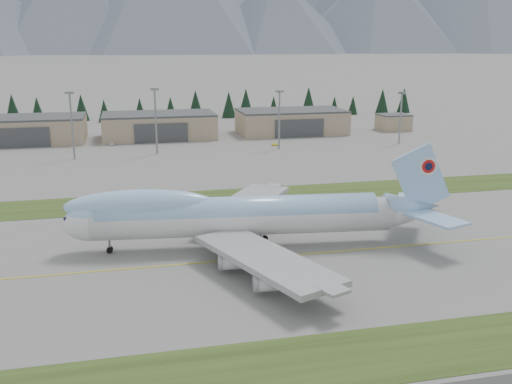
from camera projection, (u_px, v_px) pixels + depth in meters
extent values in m
plane|color=slate|center=(283.00, 256.00, 111.81)|extent=(7000.00, 7000.00, 0.00)
cube|color=#2D4117|center=(359.00, 357.00, 75.98)|extent=(400.00, 14.00, 0.08)
cube|color=#2D4117|center=(239.00, 197.00, 154.25)|extent=(400.00, 18.00, 0.08)
cube|color=gold|center=(283.00, 256.00, 111.81)|extent=(400.00, 0.40, 0.02)
cylinder|color=silver|center=(244.00, 218.00, 114.98)|extent=(60.61, 13.63, 6.99)
cylinder|color=#98C7F9|center=(238.00, 212.00, 114.53)|extent=(56.28, 12.62, 6.45)
ellipsoid|color=silver|center=(91.00, 223.00, 111.75)|extent=(11.89, 8.19, 6.99)
ellipsoid|color=#98C7F9|center=(91.00, 217.00, 111.42)|extent=(9.95, 6.93, 5.92)
ellipsoid|color=#98C7F9|center=(140.00, 205.00, 111.94)|extent=(30.15, 9.19, 6.45)
cube|color=#0C1433|center=(71.00, 217.00, 110.99)|extent=(2.60, 3.03, 1.39)
cone|color=silver|center=(413.00, 213.00, 118.78)|extent=(13.58, 8.24, 6.85)
cone|color=#98C7F9|center=(414.00, 207.00, 118.45)|extent=(12.45, 7.51, 6.24)
cube|color=#98C7F9|center=(421.00, 178.00, 117.03)|extent=(13.01, 2.09, 14.84)
cylinder|color=silver|center=(427.00, 166.00, 116.93)|extent=(3.87, 0.64, 3.87)
cylinder|color=red|center=(427.00, 165.00, 117.03)|extent=(2.80, 0.52, 2.80)
cylinder|color=#0C1433|center=(426.00, 165.00, 117.13)|extent=(1.63, 0.39, 1.61)
cube|color=#98C7F9|center=(412.00, 201.00, 125.05)|extent=(11.67, 13.46, 0.49)
cube|color=#98C7F9|center=(436.00, 219.00, 112.65)|extent=(9.89, 13.27, 0.49)
cube|color=#9A9CA1|center=(246.00, 203.00, 132.75)|extent=(26.64, 32.39, 1.08)
cube|color=#9A9CA1|center=(265.00, 259.00, 98.65)|extent=(21.38, 33.75, 1.08)
cylinder|color=silver|center=(226.00, 218.00, 128.61)|extent=(5.85, 3.29, 2.69)
cylinder|color=silver|center=(245.00, 205.00, 138.78)|extent=(5.85, 3.29, 2.69)
cylinder|color=silver|center=(235.00, 262.00, 102.78)|extent=(5.85, 3.29, 2.69)
cylinder|color=silver|center=(272.00, 283.00, 93.73)|extent=(5.85, 3.29, 2.69)
cylinder|color=gray|center=(110.00, 246.00, 113.36)|extent=(0.52, 0.52, 2.58)
cylinder|color=gray|center=(235.00, 236.00, 119.14)|extent=(0.67, 0.67, 2.80)
cylinder|color=gray|center=(237.00, 247.00, 112.94)|extent=(0.67, 0.67, 2.80)
cylinder|color=gray|center=(260.00, 235.00, 119.71)|extent=(0.67, 0.67, 2.80)
cylinder|color=gray|center=(264.00, 246.00, 113.51)|extent=(0.67, 0.67, 2.80)
cylinder|color=black|center=(110.00, 250.00, 113.12)|extent=(1.22, 0.51, 1.18)
cylinder|color=black|center=(110.00, 249.00, 113.95)|extent=(1.22, 0.51, 1.18)
cylinder|color=black|center=(235.00, 239.00, 119.33)|extent=(1.34, 0.68, 1.29)
cylinder|color=black|center=(237.00, 250.00, 113.13)|extent=(1.34, 0.68, 1.29)
cylinder|color=black|center=(260.00, 238.00, 119.91)|extent=(1.34, 0.68, 1.29)
cylinder|color=black|center=(264.00, 249.00, 113.71)|extent=(1.34, 0.68, 1.29)
cube|color=tan|center=(26.00, 131.00, 237.08)|extent=(48.00, 26.00, 10.00)
cube|color=#3C3F41|center=(24.00, 118.00, 235.70)|extent=(48.00, 26.00, 0.80)
cube|color=#3C3F41|center=(21.00, 138.00, 224.79)|extent=(22.08, 0.60, 8.00)
cube|color=tan|center=(159.00, 126.00, 248.81)|extent=(48.00, 26.00, 10.00)
cube|color=#3C3F41|center=(159.00, 114.00, 247.43)|extent=(48.00, 26.00, 0.80)
cube|color=#3C3F41|center=(161.00, 133.00, 236.52)|extent=(22.08, 0.60, 8.00)
cube|color=tan|center=(291.00, 122.00, 261.61)|extent=(48.00, 26.00, 10.00)
cube|color=#3C3F41|center=(291.00, 110.00, 260.23)|extent=(48.00, 26.00, 0.80)
cube|color=#3C3F41|center=(300.00, 129.00, 249.32)|extent=(22.08, 0.60, 8.00)
cube|color=tan|center=(393.00, 123.00, 270.77)|extent=(14.00, 12.00, 7.00)
cube|color=#3C3F41|center=(394.00, 115.00, 269.80)|extent=(14.00, 12.00, 0.60)
cylinder|color=gray|center=(72.00, 127.00, 201.58)|extent=(0.70, 0.70, 23.14)
cube|color=gray|center=(69.00, 93.00, 198.52)|extent=(3.20, 3.20, 0.80)
cylinder|color=gray|center=(156.00, 123.00, 211.10)|extent=(0.70, 0.70, 23.56)
cube|color=gray|center=(154.00, 89.00, 207.99)|extent=(3.20, 3.20, 0.80)
cylinder|color=gray|center=(279.00, 121.00, 221.66)|extent=(0.70, 0.70, 21.90)
cube|color=gray|center=(280.00, 91.00, 218.76)|extent=(3.20, 3.20, 0.80)
cylinder|color=gray|center=(400.00, 119.00, 232.94)|extent=(0.70, 0.70, 20.38)
cube|color=gray|center=(402.00, 93.00, 230.24)|extent=(3.20, 3.20, 0.80)
imported|color=white|center=(111.00, 145.00, 231.74)|extent=(2.56, 4.21, 1.34)
imported|color=yellow|center=(275.00, 146.00, 230.52)|extent=(3.36, 1.19, 1.11)
imported|color=#A7A8AC|center=(321.00, 136.00, 255.82)|extent=(2.56, 4.53, 1.24)
cone|color=black|center=(13.00, 109.00, 292.04)|extent=(8.54, 8.54, 15.24)
cone|color=black|center=(37.00, 110.00, 294.18)|extent=(7.55, 7.55, 13.48)
cone|color=black|center=(81.00, 107.00, 302.34)|extent=(7.92, 7.92, 14.15)
cone|color=black|center=(104.00, 111.00, 298.03)|extent=(6.63, 6.63, 11.83)
cone|color=black|center=(140.00, 109.00, 307.20)|extent=(6.55, 6.55, 11.70)
cone|color=black|center=(171.00, 108.00, 307.58)|extent=(6.85, 6.85, 12.24)
cone|color=black|center=(196.00, 104.00, 312.73)|extent=(8.64, 8.64, 15.42)
cone|color=black|center=(229.00, 105.00, 314.96)|extent=(8.05, 8.05, 14.38)
cone|color=black|center=(246.00, 103.00, 318.60)|extent=(8.83, 8.83, 15.78)
cone|color=black|center=(274.00, 106.00, 318.72)|extent=(6.49, 6.49, 11.59)
cone|color=black|center=(309.00, 101.00, 322.26)|extent=(9.21, 9.21, 16.45)
cone|color=black|center=(334.00, 106.00, 327.28)|extent=(5.96, 5.96, 10.64)
cone|color=black|center=(353.00, 105.00, 329.34)|extent=(6.05, 6.05, 10.80)
cone|color=black|center=(382.00, 101.00, 336.16)|extent=(7.99, 7.99, 14.27)
cone|color=black|center=(404.00, 100.00, 338.24)|extent=(8.05, 8.05, 14.38)
cone|color=#4A5363|center=(274.00, 13.00, 2204.39)|extent=(682.59, 682.59, 301.23)
cone|color=#4A5363|center=(376.00, 7.00, 2351.88)|extent=(811.70, 811.70, 360.32)
cone|color=#4A5363|center=(474.00, 2.00, 3186.02)|extent=(1037.36, 1037.36, 518.68)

